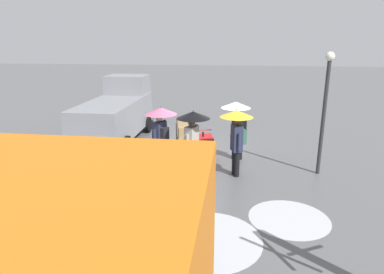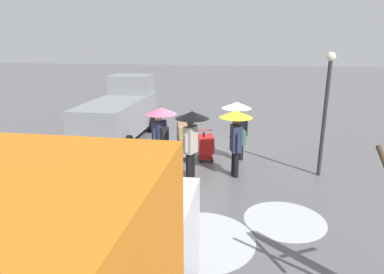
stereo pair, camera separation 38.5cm
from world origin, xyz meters
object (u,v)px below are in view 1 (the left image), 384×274
Objects in this scene: shopping_cart_vendor at (205,145)px; pedestrian_white_side at (237,116)px; pedestrian_black_side at (237,127)px; cargo_van_parked_right at (117,113)px; hand_dolly_boxes at (184,139)px; pedestrian_pink_side at (161,124)px; street_lamp at (325,101)px; pedestrian_far_side at (192,128)px.

shopping_cart_vendor is 1.50m from pedestrian_white_side.
shopping_cart_vendor is 0.49× the size of pedestrian_black_side.
cargo_van_parked_right is 4.56m from shopping_cart_vendor.
hand_dolly_boxes is (-3.24, 2.27, -0.37)m from cargo_van_parked_right.
pedestrian_pink_side is at bearing 128.59° from cargo_van_parked_right.
cargo_van_parked_right reaches higher than pedestrian_black_side.
street_lamp reaches higher than shopping_cart_vendor.
pedestrian_pink_side is (0.59, 1.04, 0.76)m from hand_dolly_boxes.
cargo_van_parked_right is 1.39× the size of street_lamp.
pedestrian_pink_side is 5.18m from street_lamp.
pedestrian_far_side is (-0.50, 1.50, 0.77)m from hand_dolly_boxes.
pedestrian_far_side is at bearing 14.84° from pedestrian_black_side.
street_lamp is at bearing 159.03° from cargo_van_parked_right.
street_lamp is at bearing -168.76° from pedestrian_far_side.
pedestrian_black_side is at bearing 146.13° from cargo_van_parked_right.
street_lamp is (-2.67, 1.06, 0.79)m from pedestrian_white_side.
pedestrian_white_side is (0.00, -1.50, 0.01)m from pedestrian_black_side.
pedestrian_far_side is at bearing 11.24° from street_lamp.
cargo_van_parked_right is 4.26m from pedestrian_pink_side.
pedestrian_pink_side is 2.81m from pedestrian_white_side.
cargo_van_parked_right is 8.38m from street_lamp.
hand_dolly_boxes is 0.40× the size of street_lamp.
pedestrian_white_side is 2.30m from pedestrian_far_side.
cargo_van_parked_right is at bearing -20.59° from pedestrian_white_side.
pedestrian_white_side is (-1.09, -0.21, 1.02)m from shopping_cart_vendor.
shopping_cart_vendor is 2.06m from pedestrian_pink_side.
pedestrian_far_side is at bearing 134.75° from cargo_van_parked_right.
cargo_van_parked_right is at bearing -20.97° from street_lamp.
cargo_van_parked_right is 5.13× the size of shopping_cart_vendor.
pedestrian_pink_side is 1.18m from pedestrian_far_side.
cargo_van_parked_right is at bearing -45.25° from pedestrian_far_side.
pedestrian_pink_side is (-2.64, 3.31, 0.39)m from cargo_van_parked_right.
pedestrian_white_side reaches higher than hand_dolly_boxes.
shopping_cart_vendor is at bearing -98.81° from pedestrian_far_side.
street_lamp is (-3.76, 0.85, 1.80)m from shopping_cart_vendor.
hand_dolly_boxes is 0.72× the size of pedestrian_black_side.
pedestrian_white_side is (-2.44, -1.40, 0.01)m from pedestrian_pink_side.
pedestrian_black_side is (-1.85, 1.14, 0.76)m from hand_dolly_boxes.
hand_dolly_boxes is 2.30m from pedestrian_black_side.
pedestrian_black_side is at bearing -165.16° from pedestrian_far_side.
pedestrian_far_side is 0.56× the size of street_lamp.
street_lamp is at bearing 158.30° from pedestrian_white_side.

